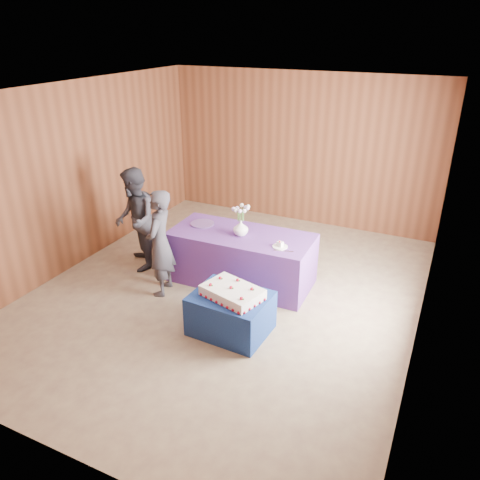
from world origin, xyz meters
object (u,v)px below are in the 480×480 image
Objects in this scene: sheet_cake at (232,292)px; vase at (241,228)px; serving_table at (241,258)px; guest_left at (160,243)px; cake_table at (231,313)px; guest_right at (135,220)px.

sheet_cake is 3.74× the size of vase.
guest_left is at bearing -140.72° from serving_table.
cake_table is at bearing 170.57° from sheet_cake.
serving_table is 1.29× the size of guest_right.
sheet_cake is 0.54× the size of guest_left.
serving_table is 0.48m from vase.
vase is 1.12m from guest_left.
guest_left is 0.96× the size of guest_right.
serving_table is at bearing 126.19° from sheet_cake.
cake_table is at bearing -70.58° from vase.
guest_left reaches higher than vase.
sheet_cake is (0.03, -0.02, 0.31)m from cake_table.
vase reaches higher than cake_table.
sheet_cake is at bearing 26.89° from guest_right.
vase is at bearing 58.84° from guest_right.
guest_right reaches higher than vase.
sheet_cake is 1.25m from vase.
serving_table reaches higher than cake_table.
sheet_cake is at bearing 57.42° from guest_left.
guest_left is at bearing 18.89° from guest_right.
cake_table is 0.31m from sheet_cake.
sheet_cake is (0.44, -1.17, 0.19)m from serving_table.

